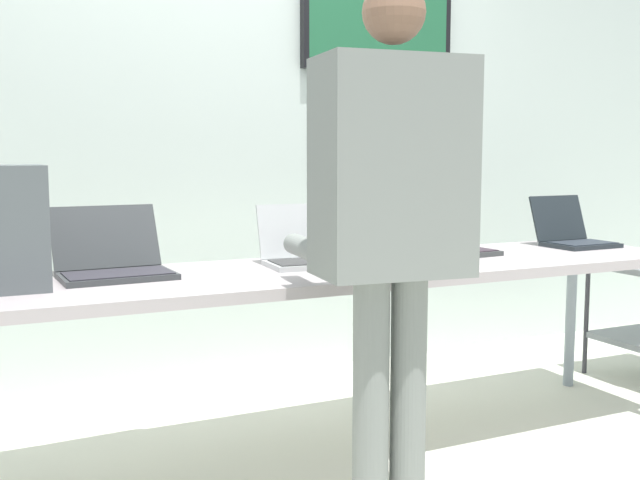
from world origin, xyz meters
The scene contains 8 objects.
ground centered at (0.00, 0.00, -0.02)m, with size 8.00×8.00×0.04m, color silver.
back_wall centered at (0.02, 1.13, 1.30)m, with size 8.00×0.11×2.58m.
workbench centered at (0.00, 0.00, 0.68)m, with size 3.02×0.70×0.73m.
laptop_station_0 centered at (-0.83, 0.13, 0.79)m, with size 0.39×0.37×0.24m.
laptop_station_1 centered at (-0.10, 0.10, 0.78)m, with size 0.35×0.31×0.23m.
laptop_station_2 centered at (0.55, 0.12, 0.78)m, with size 0.41×0.34×0.22m.
laptop_station_3 centered at (1.27, 0.12, 0.78)m, with size 0.31×0.31×0.23m.
person centered at (-0.16, -0.62, 1.00)m, with size 0.48×0.62×1.65m.
Camera 1 is at (-1.27, -2.51, 1.15)m, focal length 41.70 mm.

